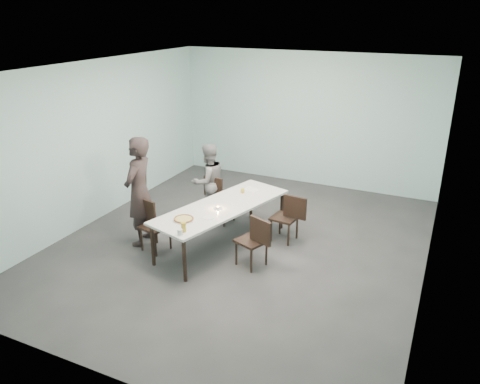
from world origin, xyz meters
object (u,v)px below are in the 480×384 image
at_px(diner_far, 209,181).
at_px(water_tumbler, 180,232).
at_px(pizza, 184,219).
at_px(chair_near_left, 152,222).
at_px(diner_near, 139,192).
at_px(table, 222,208).
at_px(side_plate, 209,218).
at_px(amber_tumbler, 243,191).
at_px(chair_far_right, 289,215).
at_px(chair_far_left, 218,196).
at_px(beer_glass, 184,227).
at_px(tealight, 218,208).
at_px(chair_near_right, 255,238).

bearing_deg(diner_far, water_tumbler, 48.33).
relative_size(pizza, water_tumbler, 3.78).
bearing_deg(chair_near_left, diner_near, 171.16).
xyz_separation_m(table, side_plate, (0.04, -0.54, 0.06)).
relative_size(diner_far, amber_tumbler, 18.48).
distance_m(table, water_tumbler, 1.25).
distance_m(chair_near_left, chair_far_right, 2.36).
distance_m(chair_near_left, diner_near, 0.55).
bearing_deg(chair_far_right, table, 39.64).
bearing_deg(side_plate, chair_far_left, 112.03).
relative_size(diner_near, diner_far, 1.29).
relative_size(diner_far, water_tumbler, 16.43).
xyz_separation_m(chair_far_right, pizza, (-1.25, -1.41, 0.27)).
relative_size(chair_far_right, side_plate, 4.83).
relative_size(diner_near, amber_tumbler, 23.85).
bearing_deg(side_plate, table, 94.15).
height_order(diner_near, side_plate, diner_near).
bearing_deg(pizza, diner_near, 164.47).
bearing_deg(pizza, amber_tumbler, 76.49).
height_order(beer_glass, water_tumbler, beer_glass).
distance_m(chair_far_right, tealight, 1.28).
distance_m(diner_far, water_tumbler, 2.33).
bearing_deg(chair_near_right, table, -7.31).
bearing_deg(pizza, water_tumbler, -64.58).
distance_m(table, pizza, 0.83).
distance_m(chair_near_right, side_plate, 0.81).
xyz_separation_m(table, pizza, (-0.27, -0.78, 0.08)).
bearing_deg(chair_far_right, side_plate, 58.16).
distance_m(chair_near_right, diner_far, 2.13).
distance_m(diner_near, diner_far, 1.57).
relative_size(table, pizza, 8.08).
height_order(table, beer_glass, beer_glass).
distance_m(diner_near, pizza, 1.10).
relative_size(chair_near_left, pizza, 2.56).
bearing_deg(tealight, chair_far_right, 39.04).
bearing_deg(tealight, chair_near_right, -19.16).
bearing_deg(beer_glass, chair_near_left, 151.42).
height_order(chair_near_right, diner_far, diner_far).
height_order(chair_far_left, diner_near, diner_near).
height_order(diner_near, amber_tumbler, diner_near).
bearing_deg(chair_near_left, water_tumbler, -20.90).
bearing_deg(amber_tumbler, table, -96.46).
bearing_deg(table, water_tumbler, -92.52).
height_order(pizza, amber_tumbler, amber_tumbler).
relative_size(chair_near_left, beer_glass, 5.80).
bearing_deg(side_plate, water_tumbler, -97.67).
distance_m(chair_near_left, beer_glass, 1.15).
height_order(chair_near_right, water_tumbler, chair_near_right).
distance_m(chair_far_left, chair_near_right, 1.87).
xyz_separation_m(chair_far_right, diner_far, (-1.77, 0.34, 0.24)).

